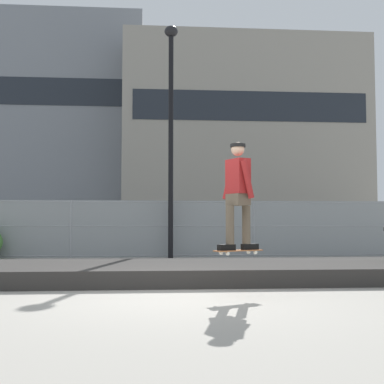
{
  "coord_description": "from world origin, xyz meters",
  "views": [
    {
      "loc": [
        -0.36,
        -7.66,
        1.14
      ],
      "look_at": [
        0.55,
        3.97,
        1.84
      ],
      "focal_mm": 47.4,
      "sensor_mm": 36.0,
      "label": 1
    }
  ],
  "objects_px": {
    "street_lamp": "(171,114)",
    "skater": "(238,189)",
    "skateboard": "(238,251)",
    "parked_car_near": "(34,230)",
    "parked_car_mid": "(181,230)",
    "parked_car_far": "(322,229)"
  },
  "relations": [
    {
      "from": "street_lamp",
      "to": "skater",
      "type": "bearing_deg",
      "value": -85.03
    },
    {
      "from": "skateboard",
      "to": "parked_car_near",
      "type": "xyz_separation_m",
      "value": [
        -5.94,
        12.45,
        0.14
      ]
    },
    {
      "from": "skater",
      "to": "parked_car_mid",
      "type": "height_order",
      "value": "skater"
    },
    {
      "from": "parked_car_mid",
      "to": "parked_car_near",
      "type": "bearing_deg",
      "value": -179.85
    },
    {
      "from": "skateboard",
      "to": "street_lamp",
      "type": "relative_size",
      "value": 0.11
    },
    {
      "from": "skateboard",
      "to": "parked_car_mid",
      "type": "distance_m",
      "value": 12.47
    },
    {
      "from": "skateboard",
      "to": "parked_car_far",
      "type": "relative_size",
      "value": 0.18
    },
    {
      "from": "skateboard",
      "to": "parked_car_far",
      "type": "xyz_separation_m",
      "value": [
        5.72,
        12.89,
        0.14
      ]
    },
    {
      "from": "skateboard",
      "to": "street_lamp",
      "type": "height_order",
      "value": "street_lamp"
    },
    {
      "from": "parked_car_near",
      "to": "parked_car_far",
      "type": "distance_m",
      "value": 11.66
    },
    {
      "from": "street_lamp",
      "to": "parked_car_mid",
      "type": "xyz_separation_m",
      "value": [
        0.55,
        3.97,
        -3.8
      ]
    },
    {
      "from": "street_lamp",
      "to": "parked_car_near",
      "type": "height_order",
      "value": "street_lamp"
    },
    {
      "from": "skater",
      "to": "street_lamp",
      "type": "bearing_deg",
      "value": 94.97
    },
    {
      "from": "skateboard",
      "to": "street_lamp",
      "type": "bearing_deg",
      "value": 94.97
    },
    {
      "from": "street_lamp",
      "to": "parked_car_mid",
      "type": "relative_size",
      "value": 1.71
    },
    {
      "from": "street_lamp",
      "to": "parked_car_near",
      "type": "xyz_separation_m",
      "value": [
        -5.2,
        3.96,
        -3.8
      ]
    },
    {
      "from": "skater",
      "to": "parked_car_near",
      "type": "xyz_separation_m",
      "value": [
        -5.94,
        12.45,
        -0.81
      ]
    },
    {
      "from": "skater",
      "to": "parked_car_far",
      "type": "xyz_separation_m",
      "value": [
        5.72,
        12.89,
        -0.81
      ]
    },
    {
      "from": "parked_car_far",
      "to": "parked_car_mid",
      "type": "bearing_deg",
      "value": -175.86
    },
    {
      "from": "street_lamp",
      "to": "parked_car_far",
      "type": "height_order",
      "value": "street_lamp"
    },
    {
      "from": "skateboard",
      "to": "parked_car_far",
      "type": "bearing_deg",
      "value": 66.08
    },
    {
      "from": "skateboard",
      "to": "skater",
      "type": "distance_m",
      "value": 0.95
    }
  ]
}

